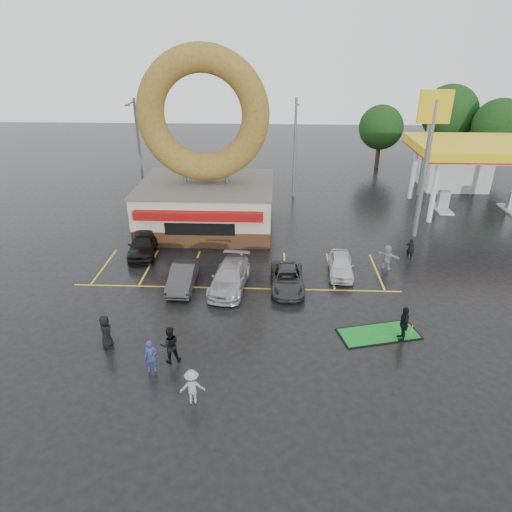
{
  "coord_description": "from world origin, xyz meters",
  "views": [
    {
      "loc": [
        2.23,
        -20.6,
        13.9
      ],
      "look_at": [
        1.22,
        3.41,
        2.2
      ],
      "focal_mm": 32.0,
      "sensor_mm": 36.0,
      "label": 1
    }
  ],
  "objects_px": {
    "car_white": "(341,265)",
    "person_blue": "(151,356)",
    "shell_sign": "(430,138)",
    "streetlight_right": "(426,145)",
    "dumpster": "(152,219)",
    "streetlight_mid": "(295,146)",
    "streetlight_left": "(139,147)",
    "person_cameraman": "(404,324)",
    "putting_green": "(379,334)",
    "gas_station": "(472,160)",
    "car_silver": "(230,277)",
    "car_black": "(143,244)",
    "car_dgrey": "(183,277)",
    "donut_shop": "(206,173)",
    "car_grey": "(287,279)"
  },
  "relations": [
    {
      "from": "car_grey",
      "to": "person_blue",
      "type": "xyz_separation_m",
      "value": [
        -6.32,
        -7.89,
        0.21
      ]
    },
    {
      "from": "streetlight_left",
      "to": "person_blue",
      "type": "xyz_separation_m",
      "value": [
        6.78,
        -24.21,
        -3.98
      ]
    },
    {
      "from": "putting_green",
      "to": "streetlight_right",
      "type": "bearing_deg",
      "value": 70.17
    },
    {
      "from": "donut_shop",
      "to": "streetlight_right",
      "type": "distance_m",
      "value": 21.0
    },
    {
      "from": "car_white",
      "to": "gas_station",
      "type": "bearing_deg",
      "value": 53.23
    },
    {
      "from": "gas_station",
      "to": "putting_green",
      "type": "distance_m",
      "value": 25.41
    },
    {
      "from": "gas_station",
      "to": "streetlight_right",
      "type": "xyz_separation_m",
      "value": [
        -4.0,
        0.98,
        1.08
      ]
    },
    {
      "from": "streetlight_right",
      "to": "car_grey",
      "type": "xyz_separation_m",
      "value": [
        -12.9,
        -18.32,
        -4.19
      ]
    },
    {
      "from": "streetlight_mid",
      "to": "donut_shop",
      "type": "bearing_deg",
      "value": -131.38
    },
    {
      "from": "donut_shop",
      "to": "car_black",
      "type": "height_order",
      "value": "donut_shop"
    },
    {
      "from": "shell_sign",
      "to": "car_white",
      "type": "xyz_separation_m",
      "value": [
        -6.43,
        -6.43,
        -6.74
      ]
    },
    {
      "from": "car_white",
      "to": "car_black",
      "type": "bearing_deg",
      "value": 174.32
    },
    {
      "from": "dumpster",
      "to": "putting_green",
      "type": "height_order",
      "value": "dumpster"
    },
    {
      "from": "gas_station",
      "to": "car_white",
      "type": "height_order",
      "value": "gas_station"
    },
    {
      "from": "streetlight_mid",
      "to": "car_black",
      "type": "height_order",
      "value": "streetlight_mid"
    },
    {
      "from": "streetlight_mid",
      "to": "person_cameraman",
      "type": "distance_m",
      "value": 23.14
    },
    {
      "from": "car_dgrey",
      "to": "car_grey",
      "type": "relative_size",
      "value": 0.96
    },
    {
      "from": "car_grey",
      "to": "gas_station",
      "type": "bearing_deg",
      "value": 44.41
    },
    {
      "from": "gas_station",
      "to": "car_white",
      "type": "bearing_deg",
      "value": -131.15
    },
    {
      "from": "putting_green",
      "to": "car_silver",
      "type": "bearing_deg",
      "value": 150.86
    },
    {
      "from": "gas_station",
      "to": "car_dgrey",
      "type": "bearing_deg",
      "value": -143.11
    },
    {
      "from": "donut_shop",
      "to": "person_blue",
      "type": "bearing_deg",
      "value": -90.72
    },
    {
      "from": "car_white",
      "to": "donut_shop",
      "type": "bearing_deg",
      "value": 146.64
    },
    {
      "from": "streetlight_left",
      "to": "dumpster",
      "type": "relative_size",
      "value": 5.0
    },
    {
      "from": "streetlight_mid",
      "to": "car_black",
      "type": "xyz_separation_m",
      "value": [
        -10.86,
        -12.97,
        -4.02
      ]
    },
    {
      "from": "gas_station",
      "to": "car_silver",
      "type": "bearing_deg",
      "value": -139.43
    },
    {
      "from": "streetlight_mid",
      "to": "streetlight_left",
      "type": "bearing_deg",
      "value": -175.91
    },
    {
      "from": "shell_sign",
      "to": "streetlight_mid",
      "type": "bearing_deg",
      "value": 135.27
    },
    {
      "from": "streetlight_right",
      "to": "dumpster",
      "type": "height_order",
      "value": "streetlight_right"
    },
    {
      "from": "streetlight_mid",
      "to": "person_cameraman",
      "type": "bearing_deg",
      "value": -77.88
    },
    {
      "from": "streetlight_left",
      "to": "donut_shop",
      "type": "bearing_deg",
      "value": -44.78
    },
    {
      "from": "streetlight_mid",
      "to": "person_blue",
      "type": "xyz_separation_m",
      "value": [
        -7.22,
        -25.21,
        -3.98
      ]
    },
    {
      "from": "car_grey",
      "to": "car_white",
      "type": "xyz_separation_m",
      "value": [
        3.46,
        1.97,
        0.05
      ]
    },
    {
      "from": "car_silver",
      "to": "streetlight_right",
      "type": "bearing_deg",
      "value": 54.77
    },
    {
      "from": "streetlight_mid",
      "to": "streetlight_right",
      "type": "relative_size",
      "value": 1.0
    },
    {
      "from": "car_dgrey",
      "to": "person_blue",
      "type": "height_order",
      "value": "person_blue"
    },
    {
      "from": "person_blue",
      "to": "dumpster",
      "type": "relative_size",
      "value": 0.89
    },
    {
      "from": "car_grey",
      "to": "streetlight_right",
      "type": "bearing_deg",
      "value": 53.52
    },
    {
      "from": "streetlight_left",
      "to": "person_blue",
      "type": "distance_m",
      "value": 25.45
    },
    {
      "from": "streetlight_left",
      "to": "dumpster",
      "type": "distance_m",
      "value": 8.53
    },
    {
      "from": "streetlight_left",
      "to": "person_blue",
      "type": "relative_size",
      "value": 5.62
    },
    {
      "from": "car_white",
      "to": "person_blue",
      "type": "bearing_deg",
      "value": -130.39
    },
    {
      "from": "shell_sign",
      "to": "car_silver",
      "type": "height_order",
      "value": "shell_sign"
    },
    {
      "from": "car_black",
      "to": "car_dgrey",
      "type": "xyz_separation_m",
      "value": [
        3.64,
        -4.44,
        -0.09
      ]
    },
    {
      "from": "car_black",
      "to": "car_silver",
      "type": "distance_m",
      "value": 7.87
    },
    {
      "from": "streetlight_mid",
      "to": "streetlight_right",
      "type": "distance_m",
      "value": 12.04
    },
    {
      "from": "streetlight_right",
      "to": "car_white",
      "type": "distance_m",
      "value": 19.33
    },
    {
      "from": "streetlight_mid",
      "to": "putting_green",
      "type": "xyz_separation_m",
      "value": [
        3.73,
        -21.93,
        -4.75
      ]
    },
    {
      "from": "donut_shop",
      "to": "shell_sign",
      "type": "bearing_deg",
      "value": -3.47
    },
    {
      "from": "streetlight_mid",
      "to": "dumpster",
      "type": "relative_size",
      "value": 5.0
    }
  ]
}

